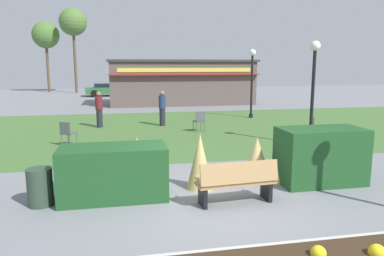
{
  "coord_description": "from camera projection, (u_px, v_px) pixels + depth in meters",
  "views": [
    {
      "loc": [
        -1.93,
        -7.32,
        2.92
      ],
      "look_at": [
        0.18,
        3.2,
        1.06
      ],
      "focal_mm": 34.14,
      "sensor_mm": 36.0,
      "label": 1
    }
  ],
  "objects": [
    {
      "name": "ground_plane",
      "position": [
        213.0,
        201.0,
        7.94
      ],
      "size": [
        80.0,
        80.0,
        0.0
      ],
      "primitive_type": "plane",
      "color": "slate"
    },
    {
      "name": "lawn_patch",
      "position": [
        163.0,
        129.0,
        16.76
      ],
      "size": [
        36.0,
        12.0,
        0.01
      ],
      "primitive_type": "cube",
      "color": "#446B33",
      "rests_on": "ground_plane"
    },
    {
      "name": "park_bench",
      "position": [
        237.0,
        182.0,
        7.7
      ],
      "size": [
        1.73,
        0.64,
        0.95
      ],
      "color": "tan",
      "rests_on": "ground_plane"
    },
    {
      "name": "hedge_left",
      "position": [
        114.0,
        172.0,
        8.02
      ],
      "size": [
        2.32,
        1.1,
        1.17
      ],
      "primitive_type": "cube",
      "color": "#1E4C23",
      "rests_on": "ground_plane"
    },
    {
      "name": "hedge_right",
      "position": [
        321.0,
        156.0,
        9.04
      ],
      "size": [
        2.07,
        1.1,
        1.39
      ],
      "primitive_type": "cube",
      "color": "#1E4C23",
      "rests_on": "ground_plane"
    },
    {
      "name": "ornamental_grass_behind_left",
      "position": [
        137.0,
        159.0,
        9.27
      ],
      "size": [
        0.72,
        0.72,
        1.13
      ],
      "primitive_type": "cone",
      "color": "tan",
      "rests_on": "ground_plane"
    },
    {
      "name": "ornamental_grass_behind_right",
      "position": [
        200.0,
        161.0,
        8.62
      ],
      "size": [
        0.63,
        0.63,
        1.34
      ],
      "primitive_type": "cone",
      "color": "tan",
      "rests_on": "ground_plane"
    },
    {
      "name": "ornamental_grass_behind_center",
      "position": [
        285.0,
        155.0,
        9.12
      ],
      "size": [
        0.58,
        0.58,
        1.38
      ],
      "primitive_type": "cone",
      "color": "tan",
      "rests_on": "ground_plane"
    },
    {
      "name": "ornamental_grass_behind_far",
      "position": [
        257.0,
        159.0,
        9.3
      ],
      "size": [
        0.79,
        0.79,
        1.12
      ],
      "primitive_type": "cone",
      "color": "tan",
      "rests_on": "ground_plane"
    },
    {
      "name": "lamppost_mid",
      "position": [
        313.0,
        80.0,
        13.05
      ],
      "size": [
        0.36,
        0.36,
        3.76
      ],
      "color": "black",
      "rests_on": "ground_plane"
    },
    {
      "name": "lamppost_far",
      "position": [
        252.0,
        75.0,
        19.99
      ],
      "size": [
        0.36,
        0.36,
        3.76
      ],
      "color": "black",
      "rests_on": "ground_plane"
    },
    {
      "name": "trash_bin",
      "position": [
        40.0,
        187.0,
        7.63
      ],
      "size": [
        0.52,
        0.52,
        0.8
      ],
      "primitive_type": "cylinder",
      "color": "#2D4233",
      "rests_on": "ground_plane"
    },
    {
      "name": "food_kiosk",
      "position": [
        181.0,
        82.0,
        27.38
      ],
      "size": [
        10.78,
        4.38,
        3.28
      ],
      "color": "#594C47",
      "rests_on": "ground_plane"
    },
    {
      "name": "cafe_chair_west",
      "position": [
        200.0,
        120.0,
        16.07
      ],
      "size": [
        0.52,
        0.52,
        0.89
      ],
      "color": "#4C5156",
      "rests_on": "ground_plane"
    },
    {
      "name": "cafe_chair_east",
      "position": [
        67.0,
        132.0,
        13.24
      ],
      "size": [
        0.6,
        0.6,
        0.89
      ],
      "color": "#4C5156",
      "rests_on": "ground_plane"
    },
    {
      "name": "cafe_chair_center",
      "position": [
        316.0,
        126.0,
        14.52
      ],
      "size": [
        0.61,
        0.61,
        0.89
      ],
      "color": "#4C5156",
      "rests_on": "ground_plane"
    },
    {
      "name": "person_strolling",
      "position": [
        99.0,
        109.0,
        17.12
      ],
      "size": [
        0.34,
        0.34,
        1.69
      ],
      "rotation": [
        0.0,
        0.0,
        1.85
      ],
      "color": "#23232D",
      "rests_on": "ground_plane"
    },
    {
      "name": "person_standing",
      "position": [
        162.0,
        108.0,
        17.58
      ],
      "size": [
        0.34,
        0.34,
        1.69
      ],
      "rotation": [
        0.0,
        0.0,
        3.35
      ],
      "color": "#23232D",
      "rests_on": "ground_plane"
    },
    {
      "name": "parked_car_west_slot",
      "position": [
        108.0,
        89.0,
        34.42
      ],
      "size": [
        4.31,
        2.27,
        1.2
      ],
      "color": "#2D6638",
      "rests_on": "ground_plane"
    },
    {
      "name": "tree_left_bg",
      "position": [
        73.0,
        23.0,
        37.27
      ],
      "size": [
        2.8,
        2.8,
        8.64
      ],
      "color": "brown",
      "rests_on": "ground_plane"
    },
    {
      "name": "tree_right_bg",
      "position": [
        46.0,
        36.0,
        38.47
      ],
      "size": [
        2.8,
        2.8,
        7.42
      ],
      "color": "brown",
      "rests_on": "ground_plane"
    }
  ]
}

